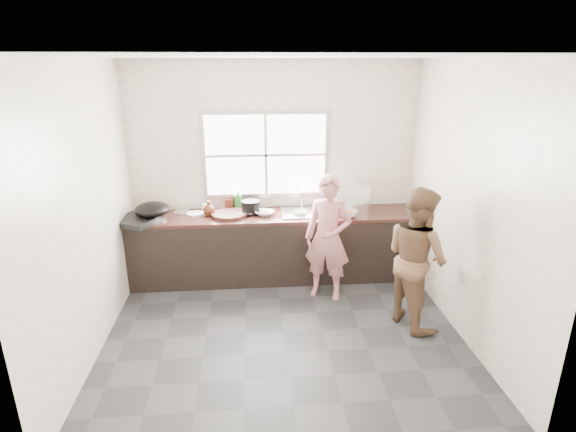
{
  "coord_description": "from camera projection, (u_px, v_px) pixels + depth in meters",
  "views": [
    {
      "loc": [
        -0.3,
        -4.01,
        2.65
      ],
      "look_at": [
        0.1,
        0.65,
        1.05
      ],
      "focal_mm": 28.0,
      "sensor_mm": 36.0,
      "label": 1
    }
  ],
  "objects": [
    {
      "name": "floor",
      "position": [
        284.0,
        332.0,
        4.66
      ],
      "size": [
        3.6,
        3.2,
        0.01
      ],
      "primitive_type": "cube",
      "color": "#2C2C2E",
      "rests_on": "ground"
    },
    {
      "name": "ceiling",
      "position": [
        283.0,
        56.0,
        3.78
      ],
      "size": [
        3.6,
        3.2,
        0.01
      ],
      "primitive_type": "cube",
      "color": "silver",
      "rests_on": "wall_back"
    },
    {
      "name": "wall_back",
      "position": [
        274.0,
        170.0,
        5.74
      ],
      "size": [
        3.6,
        0.01,
        2.7
      ],
      "primitive_type": "cube",
      "color": "beige",
      "rests_on": "ground"
    },
    {
      "name": "wall_left",
      "position": [
        86.0,
        214.0,
        4.08
      ],
      "size": [
        0.01,
        3.2,
        2.7
      ],
      "primitive_type": "cube",
      "color": "beige",
      "rests_on": "ground"
    },
    {
      "name": "wall_right",
      "position": [
        468.0,
        204.0,
        4.37
      ],
      "size": [
        0.01,
        3.2,
        2.7
      ],
      "primitive_type": "cube",
      "color": "beige",
      "rests_on": "ground"
    },
    {
      "name": "wall_front",
      "position": [
        303.0,
        290.0,
        2.71
      ],
      "size": [
        3.6,
        0.01,
        2.7
      ],
      "primitive_type": "cube",
      "color": "beige",
      "rests_on": "ground"
    },
    {
      "name": "cabinet",
      "position": [
        276.0,
        247.0,
        5.74
      ],
      "size": [
        3.6,
        0.62,
        0.82
      ],
      "primitive_type": "cube",
      "color": "black",
      "rests_on": "floor"
    },
    {
      "name": "countertop",
      "position": [
        276.0,
        216.0,
        5.6
      ],
      "size": [
        3.6,
        0.64,
        0.04
      ],
      "primitive_type": "cube",
      "color": "#351A16",
      "rests_on": "cabinet"
    },
    {
      "name": "sink",
      "position": [
        303.0,
        213.0,
        5.62
      ],
      "size": [
        0.55,
        0.45,
        0.02
      ],
      "primitive_type": "cube",
      "color": "silver",
      "rests_on": "countertop"
    },
    {
      "name": "faucet",
      "position": [
        302.0,
        197.0,
        5.77
      ],
      "size": [
        0.02,
        0.02,
        0.3
      ],
      "primitive_type": "cylinder",
      "color": "silver",
      "rests_on": "countertop"
    },
    {
      "name": "window_frame",
      "position": [
        266.0,
        155.0,
        5.65
      ],
      "size": [
        1.6,
        0.05,
        1.1
      ],
      "primitive_type": "cube",
      "color": "#9EA0A5",
      "rests_on": "wall_back"
    },
    {
      "name": "window_glazing",
      "position": [
        266.0,
        155.0,
        5.62
      ],
      "size": [
        1.5,
        0.01,
        1.0
      ],
      "primitive_type": "cube",
      "color": "white",
      "rests_on": "window_frame"
    },
    {
      "name": "woman",
      "position": [
        328.0,
        242.0,
        5.18
      ],
      "size": [
        0.59,
        0.5,
        1.38
      ],
      "primitive_type": "imported",
      "rotation": [
        0.0,
        0.0,
        -0.39
      ],
      "color": "#C57677",
      "rests_on": "floor"
    },
    {
      "name": "person_side",
      "position": [
        417.0,
        257.0,
        4.62
      ],
      "size": [
        0.77,
        0.87,
        1.5
      ],
      "primitive_type": "imported",
      "rotation": [
        0.0,
        0.0,
        1.9
      ],
      "color": "brown",
      "rests_on": "floor"
    },
    {
      "name": "cutting_board",
      "position": [
        229.0,
        214.0,
        5.52
      ],
      "size": [
        0.51,
        0.51,
        0.04
      ],
      "primitive_type": "cylinder",
      "rotation": [
        0.0,
        0.0,
        -0.18
      ],
      "color": "#331913",
      "rests_on": "countertop"
    },
    {
      "name": "cleaver",
      "position": [
        245.0,
        213.0,
        5.5
      ],
      "size": [
        0.18,
        0.09,
        0.01
      ],
      "primitive_type": "cube",
      "rotation": [
        0.0,
        0.0,
        0.01
      ],
      "color": "silver",
      "rests_on": "cutting_board"
    },
    {
      "name": "bowl_mince",
      "position": [
        265.0,
        213.0,
        5.55
      ],
      "size": [
        0.29,
        0.29,
        0.06
      ],
      "primitive_type": "imported",
      "rotation": [
        0.0,
        0.0,
        -0.33
      ],
      "color": "silver",
      "rests_on": "countertop"
    },
    {
      "name": "bowl_crabs",
      "position": [
        347.0,
        214.0,
        5.5
      ],
      "size": [
        0.24,
        0.24,
        0.06
      ],
      "primitive_type": "imported",
      "rotation": [
        0.0,
        0.0,
        0.24
      ],
      "color": "silver",
      "rests_on": "countertop"
    },
    {
      "name": "bowl_held",
      "position": [
        300.0,
        212.0,
        5.56
      ],
      "size": [
        0.24,
        0.24,
        0.07
      ],
      "primitive_type": "imported",
      "rotation": [
        0.0,
        0.0,
        -0.11
      ],
      "color": "white",
      "rests_on": "countertop"
    },
    {
      "name": "black_pot",
      "position": [
        251.0,
        207.0,
        5.6
      ],
      "size": [
        0.24,
        0.24,
        0.16
      ],
      "primitive_type": "cylinder",
      "rotation": [
        0.0,
        0.0,
        -0.07
      ],
      "color": "black",
      "rests_on": "countertop"
    },
    {
      "name": "plate_food",
      "position": [
        195.0,
        213.0,
        5.59
      ],
      "size": [
        0.23,
        0.23,
        0.02
      ],
      "primitive_type": "cylinder",
      "rotation": [
        0.0,
        0.0,
        -0.06
      ],
      "color": "white",
      "rests_on": "countertop"
    },
    {
      "name": "bottle_green",
      "position": [
        238.0,
        199.0,
        5.73
      ],
      "size": [
        0.14,
        0.14,
        0.27
      ],
      "primitive_type": "imported",
      "rotation": [
        0.0,
        0.0,
        -0.39
      ],
      "color": "#2D7927",
      "rests_on": "countertop"
    },
    {
      "name": "bottle_brown_tall",
      "position": [
        229.0,
        202.0,
        5.73
      ],
      "size": [
        0.1,
        0.1,
        0.2
      ],
      "primitive_type": "imported",
      "rotation": [
        0.0,
        0.0,
        -0.1
      ],
      "color": "#481D12",
      "rests_on": "countertop"
    },
    {
      "name": "bottle_brown_short",
      "position": [
        209.0,
        209.0,
        5.52
      ],
      "size": [
        0.17,
        0.17,
        0.18
      ],
      "primitive_type": "imported",
      "rotation": [
        0.0,
        0.0,
        -0.26
      ],
      "color": "#431D10",
      "rests_on": "countertop"
    },
    {
      "name": "glass_jar",
      "position": [
        205.0,
        207.0,
        5.72
      ],
      "size": [
        0.07,
        0.07,
        0.09
      ],
      "primitive_type": "cylinder",
      "rotation": [
        0.0,
        0.0,
        -0.05
      ],
      "color": "white",
      "rests_on": "countertop"
    },
    {
      "name": "burner",
      "position": [
        137.0,
        220.0,
        5.27
      ],
      "size": [
        0.59,
        0.59,
        0.07
      ],
      "primitive_type": "cube",
      "rotation": [
        0.0,
        0.0,
        -0.43
      ],
      "color": "black",
      "rests_on": "countertop"
    },
    {
      "name": "wok",
      "position": [
        152.0,
        209.0,
        5.33
      ],
      "size": [
        0.45,
        0.45,
        0.16
      ],
      "primitive_type": "ellipsoid",
      "rotation": [
        0.0,
        0.0,
        0.08
      ],
      "color": "black",
      "rests_on": "burner"
    },
    {
      "name": "dish_rack",
      "position": [
        348.0,
        199.0,
        5.66
      ],
      "size": [
        0.5,
        0.42,
        0.32
      ],
      "primitive_type": "cube",
      "rotation": [
        0.0,
        0.0,
        0.32
      ],
      "color": "white",
      "rests_on": "countertop"
    },
    {
      "name": "pot_lid_left",
      "position": [
        157.0,
        221.0,
        5.35
      ],
      "size": [
        0.27,
        0.27,
        0.01
      ],
      "primitive_type": "cylinder",
      "rotation": [
        0.0,
        0.0,
        0.23
      ],
      "color": "silver",
      "rests_on": "countertop"
    },
    {
      "name": "pot_lid_right",
      "position": [
        183.0,
        212.0,
        5.66
      ],
      "size": [
        0.26,
        0.26,
        0.01
      ],
      "primitive_type": "cylinder",
      "rotation": [
        0.0,
        0.0,
        -0.15
      ],
      "color": "silver",
      "rests_on": "countertop"
    }
  ]
}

